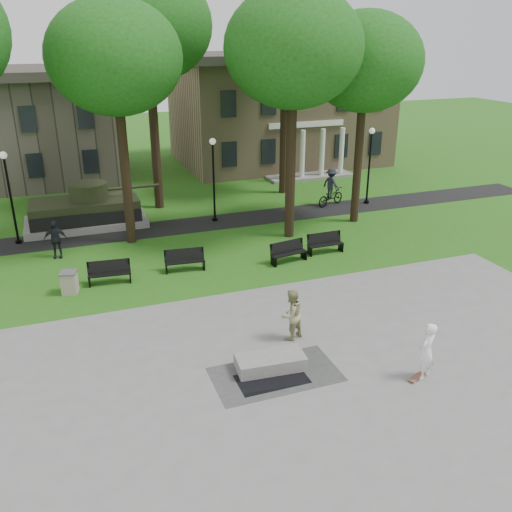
# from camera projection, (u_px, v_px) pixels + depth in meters

# --- Properties ---
(ground) EXTENTS (120.00, 120.00, 0.00)m
(ground) POSITION_uv_depth(u_px,v_px,m) (293.00, 320.00, 20.38)
(ground) COLOR #275A15
(ground) RESTS_ON ground
(plaza) EXTENTS (22.00, 16.00, 0.02)m
(plaza) POSITION_uv_depth(u_px,v_px,m) (362.00, 397.00, 16.04)
(plaza) COLOR gray
(plaza) RESTS_ON ground
(footpath) EXTENTS (44.00, 2.60, 0.01)m
(footpath) POSITION_uv_depth(u_px,v_px,m) (208.00, 223.00, 30.79)
(footpath) COLOR black
(footpath) RESTS_ON ground
(building_right) EXTENTS (17.00, 12.00, 8.60)m
(building_right) POSITION_uv_depth(u_px,v_px,m) (278.00, 108.00, 44.48)
(building_right) COLOR #9E8460
(building_right) RESTS_ON ground
(building_left) EXTENTS (15.00, 10.00, 7.20)m
(building_left) POSITION_uv_depth(u_px,v_px,m) (2.00, 131.00, 38.50)
(building_left) COLOR #4C443D
(building_left) RESTS_ON ground
(tree_1) EXTENTS (6.20, 6.20, 11.63)m
(tree_1) POSITION_uv_depth(u_px,v_px,m) (115.00, 58.00, 24.65)
(tree_1) COLOR black
(tree_1) RESTS_ON ground
(tree_2) EXTENTS (6.60, 6.60, 12.16)m
(tree_2) POSITION_uv_depth(u_px,v_px,m) (294.00, 49.00, 25.33)
(tree_2) COLOR black
(tree_2) RESTS_ON ground
(tree_3) EXTENTS (6.00, 6.00, 11.19)m
(tree_3) POSITION_uv_depth(u_px,v_px,m) (365.00, 63.00, 27.91)
(tree_3) COLOR black
(tree_3) RESTS_ON ground
(tree_4) EXTENTS (7.20, 7.20, 13.50)m
(tree_4) POSITION_uv_depth(u_px,v_px,m) (147.00, 26.00, 29.68)
(tree_4) COLOR black
(tree_4) RESTS_ON ground
(tree_5) EXTENTS (6.40, 6.40, 12.44)m
(tree_5) POSITION_uv_depth(u_px,v_px,m) (286.00, 39.00, 33.10)
(tree_5) COLOR black
(tree_5) RESTS_ON ground
(lamp_left) EXTENTS (0.36, 0.36, 4.73)m
(lamp_left) POSITION_uv_depth(u_px,v_px,m) (10.00, 191.00, 26.80)
(lamp_left) COLOR black
(lamp_left) RESTS_ON ground
(lamp_mid) EXTENTS (0.36, 0.36, 4.73)m
(lamp_mid) POSITION_uv_depth(u_px,v_px,m) (214.00, 173.00, 30.15)
(lamp_mid) COLOR black
(lamp_mid) RESTS_ON ground
(lamp_right) EXTENTS (0.36, 0.36, 4.73)m
(lamp_right) POSITION_uv_depth(u_px,v_px,m) (370.00, 160.00, 33.35)
(lamp_right) COLOR black
(lamp_right) RESTS_ON ground
(tank_monument) EXTENTS (7.45, 3.40, 2.40)m
(tank_monument) POSITION_uv_depth(u_px,v_px,m) (86.00, 211.00, 30.14)
(tank_monument) COLOR gray
(tank_monument) RESTS_ON ground
(puddle) EXTENTS (2.20, 1.20, 0.00)m
(puddle) POSITION_uv_depth(u_px,v_px,m) (272.00, 379.00, 16.86)
(puddle) COLOR black
(puddle) RESTS_ON plaza
(concrete_block) EXTENTS (2.28, 1.18, 0.45)m
(concrete_block) POSITION_uv_depth(u_px,v_px,m) (270.00, 362.00, 17.34)
(concrete_block) COLOR gray
(concrete_block) RESTS_ON plaza
(skateboard) EXTENTS (0.80, 0.49, 0.07)m
(skateboard) POSITION_uv_depth(u_px,v_px,m) (417.00, 377.00, 16.90)
(skateboard) COLOR brown
(skateboard) RESTS_ON plaza
(skateboarder) EXTENTS (0.83, 0.74, 1.91)m
(skateboarder) POSITION_uv_depth(u_px,v_px,m) (427.00, 351.00, 16.59)
(skateboarder) COLOR white
(skateboarder) RESTS_ON plaza
(friend_watching) EXTENTS (1.11, 1.00, 1.87)m
(friend_watching) POSITION_uv_depth(u_px,v_px,m) (291.00, 315.00, 18.79)
(friend_watching) COLOR #999463
(friend_watching) RESTS_ON plaza
(pedestrian_walker) EXTENTS (1.14, 0.61, 1.85)m
(pedestrian_walker) POSITION_uv_depth(u_px,v_px,m) (55.00, 239.00, 25.74)
(pedestrian_walker) COLOR black
(pedestrian_walker) RESTS_ON ground
(cyclist) EXTENTS (2.29, 1.52, 2.34)m
(cyclist) POSITION_uv_depth(u_px,v_px,m) (331.00, 190.00, 33.65)
(cyclist) COLOR black
(cyclist) RESTS_ON ground
(park_bench_0) EXTENTS (1.83, 0.69, 1.00)m
(park_bench_0) POSITION_uv_depth(u_px,v_px,m) (109.00, 272.00, 23.24)
(park_bench_0) COLOR black
(park_bench_0) RESTS_ON ground
(park_bench_1) EXTENTS (1.84, 0.71, 1.00)m
(park_bench_1) POSITION_uv_depth(u_px,v_px,m) (184.00, 259.00, 24.50)
(park_bench_1) COLOR black
(park_bench_1) RESTS_ON ground
(park_bench_2) EXTENTS (1.85, 0.83, 1.00)m
(park_bench_2) POSITION_uv_depth(u_px,v_px,m) (288.00, 251.00, 25.41)
(park_bench_2) COLOR black
(park_bench_2) RESTS_ON ground
(park_bench_3) EXTENTS (1.80, 0.52, 1.00)m
(park_bench_3) POSITION_uv_depth(u_px,v_px,m) (325.00, 242.00, 26.49)
(park_bench_3) COLOR black
(park_bench_3) RESTS_ON ground
(trash_bin) EXTENTS (0.80, 0.80, 0.96)m
(trash_bin) POSITION_uv_depth(u_px,v_px,m) (69.00, 282.00, 22.34)
(trash_bin) COLOR gray
(trash_bin) RESTS_ON ground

